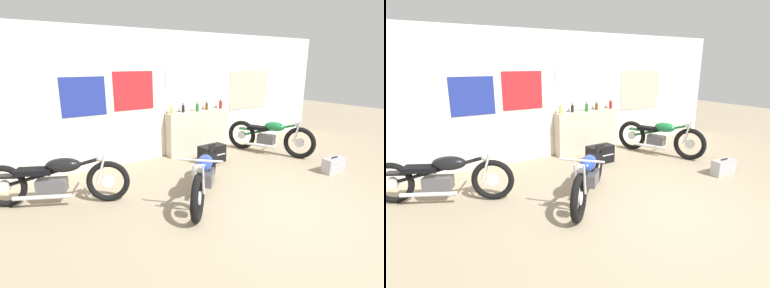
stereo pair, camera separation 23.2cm
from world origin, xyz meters
TOP-DOWN VIEW (x-y plane):
  - ground_plane at (0.00, 0.00)m, footprint 24.00×24.00m
  - wall_back at (0.03, 3.39)m, footprint 10.00×0.07m
  - sill_counter at (0.75, 3.21)m, footprint 1.61×0.28m
  - bottle_leftmost at (0.04, 3.20)m, footprint 0.06×0.06m
  - bottle_left_center at (0.37, 3.22)m, footprint 0.07×0.07m
  - bottle_center at (0.72, 3.16)m, footprint 0.08×0.08m
  - bottle_right_center at (1.06, 3.24)m, footprint 0.07×0.07m
  - bottle_rightmost at (1.46, 3.21)m, footprint 0.07×0.07m
  - motorcycle_blue at (-0.63, 1.00)m, footprint 1.60×1.59m
  - motorcycle_green at (2.11, 2.15)m, footprint 0.97×2.02m
  - motorcycle_black at (-2.64, 2.12)m, footprint 2.00×1.11m
  - hard_case_black at (0.56, 2.37)m, footprint 0.60×0.32m
  - hard_case_silver at (2.20, 0.52)m, footprint 0.51×0.23m

SIDE VIEW (x-z plane):
  - ground_plane at x=0.00m, z-range 0.00..0.00m
  - hard_case_silver at x=2.20m, z-range -0.01..0.31m
  - hard_case_black at x=0.56m, z-range -0.01..0.40m
  - motorcycle_black at x=-2.64m, z-range -0.01..0.83m
  - motorcycle_blue at x=-0.63m, z-range -0.01..0.84m
  - motorcycle_green at x=2.11m, z-range -0.02..0.88m
  - sill_counter at x=0.75m, z-range 0.00..1.01m
  - bottle_left_center at x=0.37m, z-range 1.00..1.21m
  - bottle_right_center at x=1.06m, z-range 1.00..1.21m
  - bottle_leftmost at x=0.04m, z-range 1.00..1.22m
  - bottle_center at x=0.72m, z-range 1.00..1.23m
  - bottle_rightmost at x=1.46m, z-range 1.00..1.25m
  - wall_back at x=0.03m, z-range 0.00..2.80m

